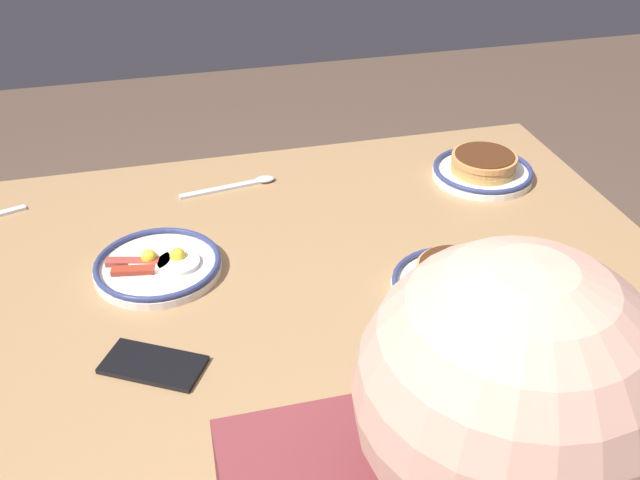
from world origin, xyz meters
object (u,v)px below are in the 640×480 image
Objects in this scene: plate_center_pancakes at (158,265)px; paper_napkin at (589,377)px; plate_far_companion at (455,281)px; cell_phone at (153,365)px; tea_spoon at (241,184)px; plate_near_main at (483,168)px.

plate_center_pancakes is 0.70m from paper_napkin.
cell_phone is (0.49, 0.06, -0.02)m from plate_far_companion.
tea_spoon is (0.39, -0.67, 0.00)m from paper_napkin.
plate_center_pancakes is 1.50× the size of cell_phone.
plate_far_companion is 1.37× the size of paper_napkin.
plate_near_main is 1.00× the size of plate_far_companion.
cell_phone is 0.54m from tea_spoon.
plate_center_pancakes is 1.09× the size of tea_spoon.
plate_center_pancakes is (0.68, 0.18, -0.01)m from plate_near_main.
plate_center_pancakes reaches higher than paper_napkin.
plate_near_main is 0.81m from cell_phone.
plate_far_companion is at bearing -142.75° from cell_phone.
plate_center_pancakes is at bearing -35.74° from paper_napkin.
plate_center_pancakes is 1.44× the size of paper_napkin.
tea_spoon is at bearing -82.31° from cell_phone.
paper_napkin is (-0.11, 0.23, -0.02)m from plate_far_companion.
cell_phone is at bearing 6.91° from plate_far_companion.
plate_far_companion is at bearing -65.49° from paper_napkin.
plate_near_main is at bearing -100.26° from paper_napkin.
cell_phone is at bearing 30.49° from plate_near_main.
plate_far_companion is 1.43× the size of cell_phone.
plate_near_main is at bearing -165.42° from plate_center_pancakes.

